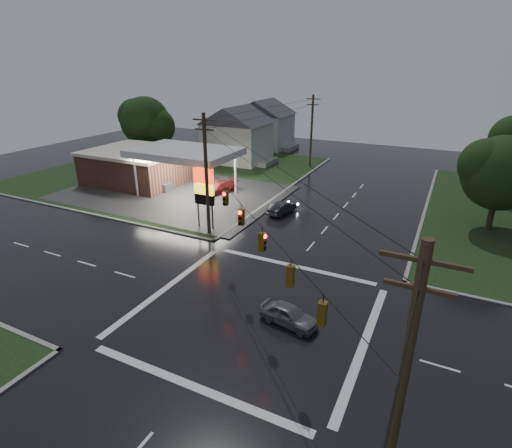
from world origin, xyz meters
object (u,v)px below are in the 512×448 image
at_px(pylon_sign, 204,188).
at_px(tree_ne_near, 503,174).
at_px(gas_station, 145,165).
at_px(car_crossing, 289,315).
at_px(utility_pole_n, 312,130).
at_px(car_pump, 218,188).
at_px(house_far, 264,123).
at_px(house_near, 237,134).
at_px(tree_nw_behind, 146,122).
at_px(car_north, 282,208).
at_px(utility_pole_nw, 206,174).
at_px(utility_pole_se, 399,402).

height_order(pylon_sign, tree_ne_near, tree_ne_near).
distance_m(gas_station, car_crossing, 34.42).
relative_size(pylon_sign, utility_pole_n, 0.57).
xyz_separation_m(gas_station, car_pump, (10.71, 0.47, -1.82)).
distance_m(utility_pole_n, car_crossing, 40.22).
bearing_deg(car_crossing, house_far, 37.43).
distance_m(house_near, car_crossing, 43.17).
distance_m(tree_nw_behind, tree_ne_near, 48.65).
height_order(house_far, tree_ne_near, tree_ne_near).
bearing_deg(car_north, house_near, -38.39).
distance_m(tree_ne_near, car_north, 20.68).
height_order(tree_nw_behind, car_crossing, tree_nw_behind).
bearing_deg(car_crossing, utility_pole_n, 27.92).
bearing_deg(utility_pole_nw, tree_nw_behind, 139.90).
distance_m(pylon_sign, car_pump, 11.14).
bearing_deg(house_far, utility_pole_nw, -72.08).
distance_m(pylon_sign, car_crossing, 17.04).
bearing_deg(utility_pole_n, gas_station, -131.47).
distance_m(utility_pole_n, car_north, 21.63).
relative_size(utility_pole_n, tree_nw_behind, 1.05).
distance_m(utility_pole_n, house_far, 16.00).
xyz_separation_m(gas_station, house_near, (4.73, 16.30, 1.86)).
bearing_deg(car_pump, pylon_sign, -43.56).
bearing_deg(house_far, tree_nw_behind, -123.44).
xyz_separation_m(utility_pole_se, car_north, (-14.89, 26.82, -5.09)).
bearing_deg(utility_pole_se, utility_pole_nw, 135.00).
bearing_deg(car_north, utility_pole_n, -66.95).
distance_m(house_far, car_north, 35.06).
distance_m(pylon_sign, house_far, 39.21).
xyz_separation_m(utility_pole_nw, car_pump, (-5.46, 10.67, -4.99)).
bearing_deg(pylon_sign, tree_ne_near, 25.01).
distance_m(pylon_sign, utility_pole_se, 28.34).
bearing_deg(tree_nw_behind, car_north, -24.01).
bearing_deg(car_crossing, gas_station, 65.37).
height_order(utility_pole_nw, tree_ne_near, utility_pole_nw).
bearing_deg(pylon_sign, car_crossing, -39.46).
bearing_deg(utility_pole_se, car_pump, 129.51).
distance_m(utility_pole_nw, tree_nw_behind, 31.82).
bearing_deg(pylon_sign, house_far, 106.98).
relative_size(gas_station, tree_nw_behind, 2.62).
distance_m(utility_pole_nw, utility_pole_n, 28.50).
bearing_deg(utility_pole_nw, house_far, 107.92).
height_order(tree_nw_behind, tree_ne_near, tree_nw_behind).
bearing_deg(tree_nw_behind, pylon_sign, -39.87).
bearing_deg(tree_ne_near, utility_pole_nw, -152.14).
relative_size(tree_nw_behind, car_north, 2.59).
xyz_separation_m(utility_pole_se, tree_nw_behind, (-43.34, 39.49, 0.46)).
xyz_separation_m(tree_nw_behind, car_north, (28.45, -12.67, -5.55)).
xyz_separation_m(gas_station, car_crossing, (28.07, -19.82, -1.91)).
height_order(pylon_sign, utility_pole_se, utility_pole_se).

